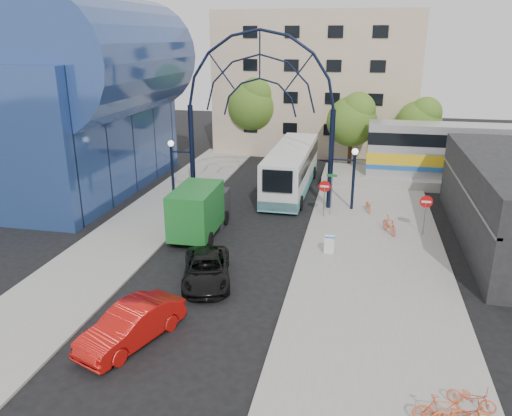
% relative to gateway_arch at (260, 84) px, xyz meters
% --- Properties ---
extents(ground, '(120.00, 120.00, 0.00)m').
position_rel_gateway_arch_xyz_m(ground, '(0.00, -14.00, -8.56)').
color(ground, black).
rests_on(ground, ground).
extents(sidewalk_east, '(8.00, 56.00, 0.12)m').
position_rel_gateway_arch_xyz_m(sidewalk_east, '(8.00, -10.00, -8.50)').
color(sidewalk_east, gray).
rests_on(sidewalk_east, ground).
extents(plaza_west, '(5.00, 50.00, 0.12)m').
position_rel_gateway_arch_xyz_m(plaza_west, '(-6.50, -8.00, -8.50)').
color(plaza_west, gray).
rests_on(plaza_west, ground).
extents(gateway_arch, '(13.64, 0.44, 12.10)m').
position_rel_gateway_arch_xyz_m(gateway_arch, '(0.00, 0.00, 0.00)').
color(gateway_arch, black).
rests_on(gateway_arch, ground).
extents(stop_sign, '(0.80, 0.07, 2.50)m').
position_rel_gateway_arch_xyz_m(stop_sign, '(4.80, -2.00, -6.56)').
color(stop_sign, slate).
rests_on(stop_sign, sidewalk_east).
extents(do_not_enter_sign, '(0.76, 0.07, 2.48)m').
position_rel_gateway_arch_xyz_m(do_not_enter_sign, '(11.00, -4.00, -6.58)').
color(do_not_enter_sign, slate).
rests_on(do_not_enter_sign, sidewalk_east).
extents(street_name_sign, '(0.70, 0.70, 2.80)m').
position_rel_gateway_arch_xyz_m(street_name_sign, '(5.20, -1.40, -6.43)').
color(street_name_sign, slate).
rests_on(street_name_sign, sidewalk_east).
extents(sandwich_board, '(0.55, 0.61, 0.99)m').
position_rel_gateway_arch_xyz_m(sandwich_board, '(5.60, -8.02, -7.81)').
color(sandwich_board, white).
rests_on(sandwich_board, sidewalk_east).
extents(transit_hall, '(16.50, 18.00, 14.50)m').
position_rel_gateway_arch_xyz_m(transit_hall, '(-15.30, 1.00, -1.86)').
color(transit_hall, navy).
rests_on(transit_hall, ground).
extents(apartment_block, '(20.00, 12.10, 14.00)m').
position_rel_gateway_arch_xyz_m(apartment_block, '(2.00, 20.97, -1.55)').
color(apartment_block, tan).
rests_on(apartment_block, ground).
extents(tree_north_a, '(4.48, 4.48, 7.00)m').
position_rel_gateway_arch_xyz_m(tree_north_a, '(6.12, 11.93, -3.95)').
color(tree_north_a, '#382314').
rests_on(tree_north_a, ground).
extents(tree_north_b, '(5.12, 5.12, 8.00)m').
position_rel_gateway_arch_xyz_m(tree_north_b, '(-3.88, 15.93, -3.29)').
color(tree_north_b, '#382314').
rests_on(tree_north_b, ground).
extents(tree_north_c, '(4.16, 4.16, 6.50)m').
position_rel_gateway_arch_xyz_m(tree_north_c, '(12.12, 13.93, -4.28)').
color(tree_north_c, '#382314').
rests_on(tree_north_c, ground).
extents(city_bus, '(3.07, 12.62, 3.45)m').
position_rel_gateway_arch_xyz_m(city_bus, '(1.75, 3.96, -6.75)').
color(city_bus, silver).
rests_on(city_bus, ground).
extents(green_truck, '(2.54, 6.32, 3.16)m').
position_rel_gateway_arch_xyz_m(green_truck, '(-2.37, -6.37, -6.98)').
color(green_truck, black).
rests_on(green_truck, ground).
extents(black_suv, '(3.52, 5.34, 1.36)m').
position_rel_gateway_arch_xyz_m(black_suv, '(-0.09, -12.49, -7.87)').
color(black_suv, black).
rests_on(black_suv, ground).
extents(red_sedan, '(3.22, 5.01, 1.56)m').
position_rel_gateway_arch_xyz_m(red_sedan, '(-1.43, -18.07, -7.78)').
color(red_sedan, '#AF0E0A').
rests_on(red_sedan, ground).
extents(bike_near_a, '(0.83, 1.64, 0.82)m').
position_rel_gateway_arch_xyz_m(bike_near_a, '(7.75, -0.30, -8.03)').
color(bike_near_a, orange).
rests_on(bike_near_a, sidewalk_east).
extents(bike_near_b, '(1.19, 1.84, 1.07)m').
position_rel_gateway_arch_xyz_m(bike_near_b, '(8.98, -4.20, -7.90)').
color(bike_near_b, '#DE542C').
rests_on(bike_near_b, sidewalk_east).
extents(bike_far_a, '(1.62, 0.98, 0.81)m').
position_rel_gateway_arch_xyz_m(bike_far_a, '(10.98, -19.39, -8.03)').
color(bike_far_a, '#D7502B').
rests_on(bike_far_a, sidewalk_east).
extents(bike_far_b, '(1.78, 0.56, 1.06)m').
position_rel_gateway_arch_xyz_m(bike_far_b, '(9.94, -20.38, -7.91)').
color(bike_far_b, '#CB4F28').
rests_on(bike_far_b, sidewalk_east).
extents(bike_far_c, '(1.91, 0.93, 0.96)m').
position_rel_gateway_arch_xyz_m(bike_far_c, '(10.51, -20.39, -7.95)').
color(bike_far_c, '#CD5729').
rests_on(bike_far_c, sidewalk_east).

